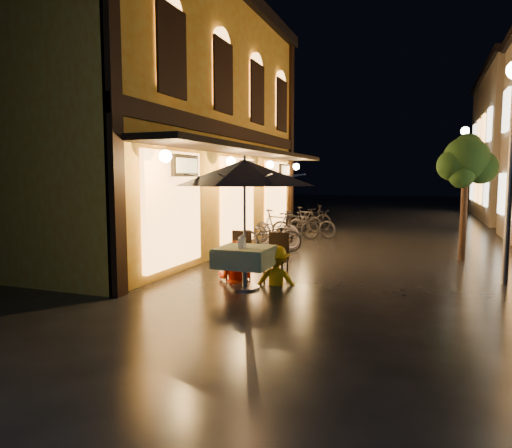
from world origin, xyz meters
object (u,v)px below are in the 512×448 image
at_px(patio_umbrella, 244,173).
at_px(table_lantern, 242,241).
at_px(bicycle_0, 269,235).
at_px(cafe_table, 245,257).
at_px(person_yellow, 277,247).
at_px(person_orange, 235,242).

height_order(patio_umbrella, table_lantern, patio_umbrella).
bearing_deg(bicycle_0, table_lantern, 177.71).
xyz_separation_m(cafe_table, person_yellow, (0.45, 0.53, 0.14)).
bearing_deg(table_lantern, bicycle_0, 102.34).
relative_size(patio_umbrella, person_yellow, 1.78).
distance_m(patio_umbrella, bicycle_0, 4.54).
bearing_deg(person_orange, table_lantern, 120.10).
xyz_separation_m(patio_umbrella, table_lantern, (-0.00, -0.13, -1.23)).
bearing_deg(table_lantern, patio_umbrella, 90.00).
xyz_separation_m(cafe_table, patio_umbrella, (0.00, -0.00, 1.56)).
relative_size(cafe_table, person_orange, 0.63).
distance_m(cafe_table, patio_umbrella, 1.56).
bearing_deg(person_yellow, table_lantern, 45.83).
bearing_deg(bicycle_0, person_yellow, -173.61).
bearing_deg(person_yellow, bicycle_0, -79.28).
bearing_deg(table_lantern, person_yellow, 56.13).
distance_m(cafe_table, person_yellow, 0.71).
distance_m(table_lantern, person_orange, 0.84).
relative_size(cafe_table, table_lantern, 3.96).
relative_size(patio_umbrella, table_lantern, 10.43).
xyz_separation_m(person_orange, bicycle_0, (-0.49, 3.55, -0.31)).
relative_size(person_orange, bicycle_0, 0.86).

